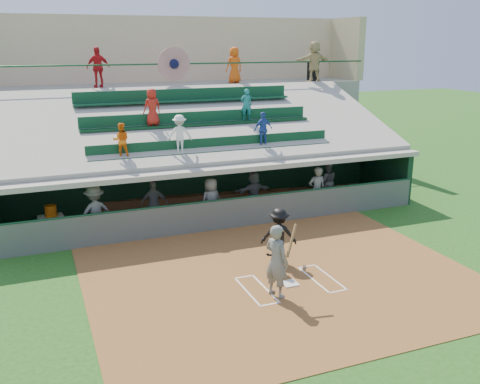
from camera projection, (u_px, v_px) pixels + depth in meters
name	position (u px, v px, depth m)	size (l,w,h in m)	color
ground	(290.00, 285.00, 15.02)	(100.00, 100.00, 0.00)	#1D4C15
dirt_slab	(282.00, 277.00, 15.47)	(11.00, 9.00, 0.02)	brown
home_plate	(290.00, 283.00, 15.02)	(0.43, 0.43, 0.03)	silver
batters_box_chalk	(290.00, 284.00, 15.02)	(2.65, 1.85, 0.01)	white
dugout_floor	(213.00, 214.00, 21.06)	(16.00, 3.50, 0.04)	gray
concourse_slab	(168.00, 131.00, 26.48)	(20.00, 3.00, 4.60)	gray
grandstand	(185.00, 142.00, 23.81)	(20.40, 10.40, 7.80)	#545954
batter_at_plate	(277.00, 261.00, 14.07)	(1.00, 0.86, 2.00)	#585B56
catcher	(274.00, 255.00, 15.67)	(0.52, 0.41, 1.07)	black
home_umpire	(279.00, 235.00, 16.38)	(1.10, 0.63, 1.70)	black
dugout_bench	(205.00, 200.00, 22.07)	(15.60, 0.47, 0.47)	brown
white_table	(52.00, 226.00, 18.58)	(0.83, 0.62, 0.73)	silver
water_cooler	(51.00, 211.00, 18.37)	(0.40, 0.40, 0.40)	#D75F0C
dugout_player_a	(95.00, 212.00, 18.18)	(1.22, 0.70, 1.89)	#575A55
dugout_player_b	(154.00, 204.00, 19.44)	(1.00, 0.42, 1.70)	#525450
dugout_player_c	(211.00, 201.00, 19.62)	(0.86, 0.56, 1.76)	#5E605B
dugout_player_d	(254.00, 192.00, 21.02)	(1.54, 0.49, 1.67)	#5E615B
dugout_player_e	(317.00, 190.00, 20.81)	(0.69, 0.45, 1.90)	#51544F
dugout_player_f	(327.00, 181.00, 22.55)	(0.83, 0.64, 1.70)	#5A5C57
trash_bin	(313.00, 71.00, 27.86)	(0.62, 0.62, 0.94)	black
concourse_staff_a	(98.00, 67.00, 23.60)	(1.03, 0.43, 1.76)	red
concourse_staff_b	(234.00, 65.00, 26.12)	(0.85, 0.55, 1.73)	#E5500D
concourse_staff_c	(314.00, 61.00, 26.83)	(1.87, 0.60, 2.02)	tan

